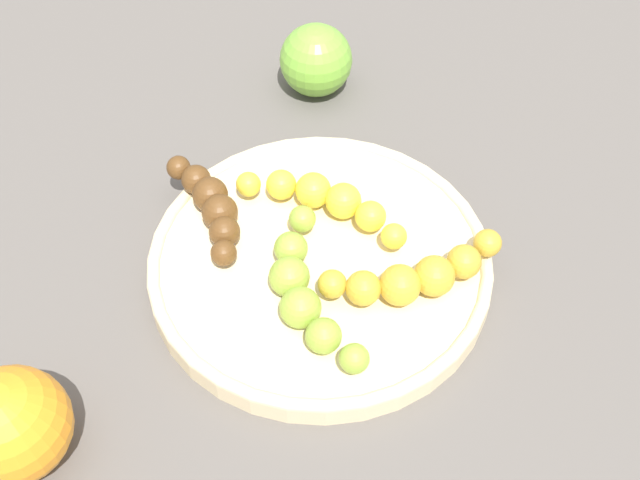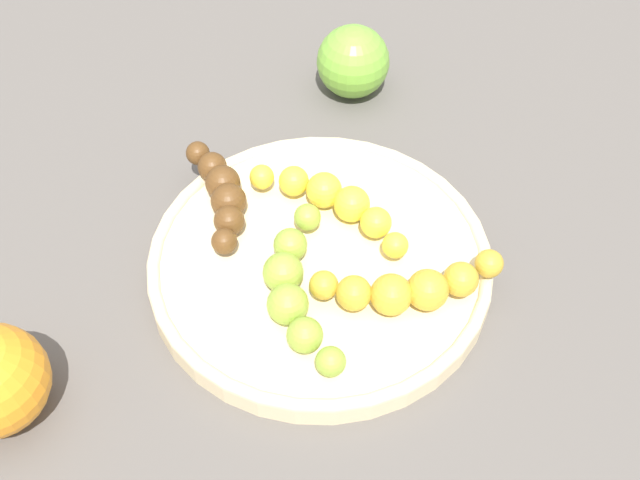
% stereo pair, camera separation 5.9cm
% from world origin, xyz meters
% --- Properties ---
extents(ground_plane, '(2.40, 2.40, 0.00)m').
position_xyz_m(ground_plane, '(0.00, 0.00, 0.00)').
color(ground_plane, '#56514C').
extents(fruit_bowl, '(0.26, 0.26, 0.02)m').
position_xyz_m(fruit_bowl, '(0.00, 0.00, 0.01)').
color(fruit_bowl, beige).
rests_on(fruit_bowl, ground_plane).
extents(banana_yellow, '(0.10, 0.12, 0.03)m').
position_xyz_m(banana_yellow, '(0.04, -0.01, 0.03)').
color(banana_yellow, yellow).
rests_on(banana_yellow, fruit_bowl).
extents(banana_overripe, '(0.12, 0.05, 0.03)m').
position_xyz_m(banana_overripe, '(0.06, 0.07, 0.03)').
color(banana_overripe, '#593819').
rests_on(banana_overripe, fruit_bowl).
extents(banana_green, '(0.15, 0.06, 0.03)m').
position_xyz_m(banana_green, '(-0.04, 0.02, 0.03)').
color(banana_green, '#8CAD38').
rests_on(banana_green, fruit_bowl).
extents(banana_spotted, '(0.05, 0.15, 0.03)m').
position_xyz_m(banana_spotted, '(-0.05, -0.06, 0.03)').
color(banana_spotted, gold).
rests_on(banana_spotted, fruit_bowl).
extents(apple_green, '(0.07, 0.07, 0.07)m').
position_xyz_m(apple_green, '(0.22, -0.05, 0.03)').
color(apple_green, '#72B238').
rests_on(apple_green, ground_plane).
extents(orange_fruit, '(0.08, 0.08, 0.08)m').
position_xyz_m(orange_fruit, '(-0.10, 0.22, 0.04)').
color(orange_fruit, orange).
rests_on(orange_fruit, ground_plane).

